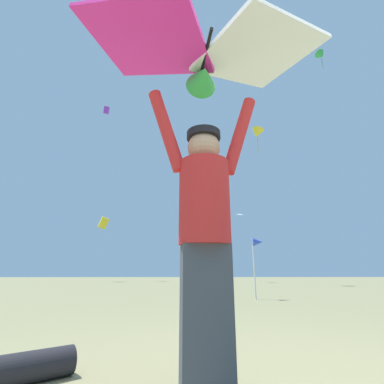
{
  "coord_description": "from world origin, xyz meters",
  "views": [
    {
      "loc": [
        -0.37,
        -1.72,
        0.64
      ],
      "look_at": [
        -0.22,
        2.18,
        1.8
      ],
      "focal_mm": 25.95,
      "sensor_mm": 36.0,
      "label": 1
    }
  ],
  "objects_px": {
    "distant_kite_yellow_low_left": "(257,133)",
    "distant_kite_purple_mid_right": "(106,110)",
    "marker_flag": "(257,245)",
    "kite_flyer_person": "(205,226)",
    "distant_kite_green_overhead_distant": "(321,55)",
    "distant_kite_white_high_left": "(240,214)",
    "distant_kite_yellow_high_right": "(104,223)",
    "held_stunt_kite": "(204,54)"
  },
  "relations": [
    {
      "from": "distant_kite_green_overhead_distant",
      "to": "held_stunt_kite",
      "type": "bearing_deg",
      "value": -123.99
    },
    {
      "from": "distant_kite_white_high_left",
      "to": "distant_kite_purple_mid_right",
      "type": "relative_size",
      "value": 0.88
    },
    {
      "from": "marker_flag",
      "to": "distant_kite_green_overhead_distant",
      "type": "bearing_deg",
      "value": 49.49
    },
    {
      "from": "distant_kite_green_overhead_distant",
      "to": "distant_kite_purple_mid_right",
      "type": "distance_m",
      "value": 22.66
    },
    {
      "from": "kite_flyer_person",
      "to": "marker_flag",
      "type": "xyz_separation_m",
      "value": [
        1.94,
        5.86,
        0.45
      ]
    },
    {
      "from": "kite_flyer_person",
      "to": "distant_kite_white_high_left",
      "type": "distance_m",
      "value": 21.8
    },
    {
      "from": "distant_kite_yellow_low_left",
      "to": "marker_flag",
      "type": "height_order",
      "value": "distant_kite_yellow_low_left"
    },
    {
      "from": "distant_kite_yellow_high_right",
      "to": "distant_kite_white_high_left",
      "type": "xyz_separation_m",
      "value": [
        11.93,
        -2.55,
        0.36
      ]
    },
    {
      "from": "distant_kite_green_overhead_distant",
      "to": "distant_kite_yellow_high_right",
      "type": "bearing_deg",
      "value": 162.46
    },
    {
      "from": "distant_kite_yellow_low_left",
      "to": "held_stunt_kite",
      "type": "bearing_deg",
      "value": -108.06
    },
    {
      "from": "distant_kite_white_high_left",
      "to": "distant_kite_purple_mid_right",
      "type": "bearing_deg",
      "value": 157.07
    },
    {
      "from": "distant_kite_yellow_low_left",
      "to": "distant_kite_purple_mid_right",
      "type": "xyz_separation_m",
      "value": [
        -14.01,
        11.12,
        8.7
      ]
    },
    {
      "from": "kite_flyer_person",
      "to": "held_stunt_kite",
      "type": "xyz_separation_m",
      "value": [
        0.01,
        -0.08,
        1.29
      ]
    },
    {
      "from": "held_stunt_kite",
      "to": "distant_kite_purple_mid_right",
      "type": "height_order",
      "value": "distant_kite_purple_mid_right"
    },
    {
      "from": "distant_kite_green_overhead_distant",
      "to": "distant_kite_yellow_high_right",
      "type": "height_order",
      "value": "distant_kite_green_overhead_distant"
    },
    {
      "from": "held_stunt_kite",
      "to": "distant_kite_green_overhead_distant",
      "type": "xyz_separation_m",
      "value": [
        11.75,
        17.44,
        16.55
      ]
    },
    {
      "from": "distant_kite_yellow_high_right",
      "to": "distant_kite_purple_mid_right",
      "type": "relative_size",
      "value": 1.29
    },
    {
      "from": "distant_kite_yellow_high_right",
      "to": "marker_flag",
      "type": "xyz_separation_m",
      "value": [
        9.12,
        -17.49,
        -3.68
      ]
    },
    {
      "from": "distant_kite_yellow_high_right",
      "to": "marker_flag",
      "type": "height_order",
      "value": "distant_kite_yellow_high_right"
    },
    {
      "from": "kite_flyer_person",
      "to": "distant_kite_purple_mid_right",
      "type": "bearing_deg",
      "value": 108.58
    },
    {
      "from": "kite_flyer_person",
      "to": "held_stunt_kite",
      "type": "relative_size",
      "value": 1.02
    },
    {
      "from": "kite_flyer_person",
      "to": "distant_kite_purple_mid_right",
      "type": "xyz_separation_m",
      "value": [
        -8.93,
        26.58,
        17.86
      ]
    },
    {
      "from": "held_stunt_kite",
      "to": "distant_kite_yellow_high_right",
      "type": "xyz_separation_m",
      "value": [
        -7.19,
        23.43,
        2.84
      ]
    },
    {
      "from": "held_stunt_kite",
      "to": "distant_kite_green_overhead_distant",
      "type": "relative_size",
      "value": 0.98
    },
    {
      "from": "kite_flyer_person",
      "to": "distant_kite_yellow_high_right",
      "type": "height_order",
      "value": "distant_kite_yellow_high_right"
    },
    {
      "from": "distant_kite_purple_mid_right",
      "to": "distant_kite_yellow_low_left",
      "type": "bearing_deg",
      "value": -38.44
    },
    {
      "from": "distant_kite_green_overhead_distant",
      "to": "distant_kite_yellow_high_right",
      "type": "xyz_separation_m",
      "value": [
        -18.95,
        5.99,
        -13.71
      ]
    },
    {
      "from": "distant_kite_yellow_high_right",
      "to": "distant_kite_green_overhead_distant",
      "type": "bearing_deg",
      "value": -17.54
    },
    {
      "from": "distant_kite_purple_mid_right",
      "to": "marker_flag",
      "type": "relative_size",
      "value": 0.61
    },
    {
      "from": "distant_kite_white_high_left",
      "to": "held_stunt_kite",
      "type": "bearing_deg",
      "value": -102.79
    },
    {
      "from": "kite_flyer_person",
      "to": "distant_kite_yellow_high_right",
      "type": "distance_m",
      "value": 24.77
    },
    {
      "from": "distant_kite_green_overhead_distant",
      "to": "distant_kite_yellow_low_left",
      "type": "xyz_separation_m",
      "value": [
        -6.69,
        -1.89,
        -8.69
      ]
    },
    {
      "from": "distant_kite_yellow_high_right",
      "to": "distant_kite_white_high_left",
      "type": "height_order",
      "value": "distant_kite_yellow_high_right"
    },
    {
      "from": "kite_flyer_person",
      "to": "distant_kite_white_high_left",
      "type": "xyz_separation_m",
      "value": [
        4.75,
        20.79,
        4.49
      ]
    },
    {
      "from": "held_stunt_kite",
      "to": "distant_kite_green_overhead_distant",
      "type": "bearing_deg",
      "value": 56.01
    },
    {
      "from": "held_stunt_kite",
      "to": "marker_flag",
      "type": "height_order",
      "value": "held_stunt_kite"
    },
    {
      "from": "held_stunt_kite",
      "to": "distant_kite_white_high_left",
      "type": "height_order",
      "value": "distant_kite_white_high_left"
    },
    {
      "from": "distant_kite_green_overhead_distant",
      "to": "marker_flag",
      "type": "distance_m",
      "value": 23.05
    },
    {
      "from": "kite_flyer_person",
      "to": "distant_kite_green_overhead_distant",
      "type": "height_order",
      "value": "distant_kite_green_overhead_distant"
    },
    {
      "from": "distant_kite_yellow_high_right",
      "to": "distant_kite_yellow_low_left",
      "type": "relative_size",
      "value": 0.65
    },
    {
      "from": "held_stunt_kite",
      "to": "distant_kite_white_high_left",
      "type": "relative_size",
      "value": 2.2
    },
    {
      "from": "marker_flag",
      "to": "distant_kite_white_high_left",
      "type": "bearing_deg",
      "value": 79.35
    }
  ]
}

